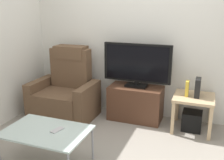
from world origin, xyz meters
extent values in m
plane|color=gray|center=(0.00, 0.00, 0.00)|extent=(6.40, 6.40, 0.00)
cube|color=silver|center=(0.00, 1.13, 1.30)|extent=(6.40, 0.06, 2.60)
cube|color=#4C2D1E|center=(-0.07, 0.86, 0.26)|extent=(0.80, 0.42, 0.52)
cube|color=black|center=(-0.07, 0.66, 0.36)|extent=(0.74, 0.02, 0.02)
cube|color=black|center=(-0.07, 0.71, 0.40)|extent=(0.34, 0.11, 0.04)
cube|color=black|center=(-0.07, 0.88, 0.54)|extent=(0.32, 0.20, 0.03)
cube|color=black|center=(-0.07, 0.88, 0.58)|extent=(0.06, 0.04, 0.05)
cube|color=black|center=(-0.07, 0.88, 0.88)|extent=(1.01, 0.05, 0.57)
cube|color=black|center=(-0.07, 0.86, 0.88)|extent=(0.93, 0.01, 0.51)
cube|color=brown|center=(-1.15, 0.56, 0.21)|extent=(0.70, 0.72, 0.42)
cube|color=brown|center=(-1.15, 0.83, 0.73)|extent=(0.64, 0.20, 0.62)
cube|color=brown|center=(-1.15, 0.85, 0.98)|extent=(0.50, 0.26, 0.20)
cube|color=brown|center=(-1.57, 0.56, 0.28)|extent=(0.14, 0.68, 0.56)
cube|color=brown|center=(-0.73, 0.56, 0.28)|extent=(0.14, 0.68, 0.56)
cube|color=tan|center=(0.78, 0.80, 0.48)|extent=(0.54, 0.54, 0.04)
cube|color=tan|center=(0.54, 0.56, 0.23)|extent=(0.04, 0.04, 0.46)
cube|color=tan|center=(1.01, 0.56, 0.23)|extent=(0.04, 0.04, 0.46)
cube|color=tan|center=(0.54, 1.04, 0.23)|extent=(0.04, 0.04, 0.46)
cube|color=tan|center=(1.01, 1.04, 0.23)|extent=(0.04, 0.04, 0.46)
cube|color=black|center=(0.78, 0.80, 0.13)|extent=(0.27, 0.27, 0.27)
cube|color=gold|center=(0.68, 0.78, 0.61)|extent=(0.04, 0.10, 0.21)
cube|color=black|center=(0.81, 0.81, 0.63)|extent=(0.07, 0.20, 0.25)
cube|color=#B2C6C1|center=(-0.65, -0.64, 0.41)|extent=(0.90, 0.60, 0.02)
cylinder|color=gray|center=(-1.07, -0.37, 0.20)|extent=(0.02, 0.02, 0.40)
cylinder|color=gray|center=(-0.23, -0.37, 0.20)|extent=(0.02, 0.02, 0.40)
cube|color=#B7B7BC|center=(-0.53, -0.60, 0.42)|extent=(0.10, 0.16, 0.01)
camera|label=1|loc=(0.91, -2.77, 1.73)|focal=42.02mm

